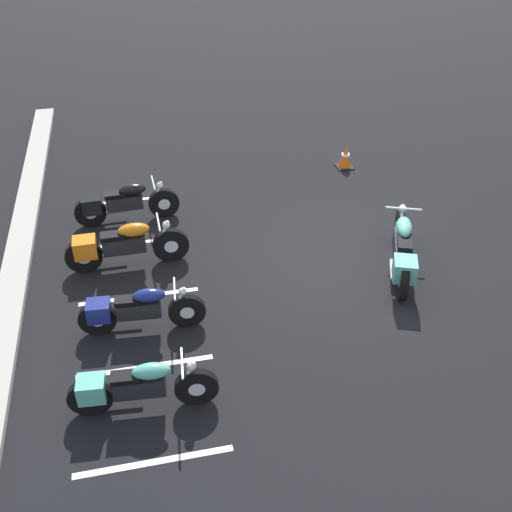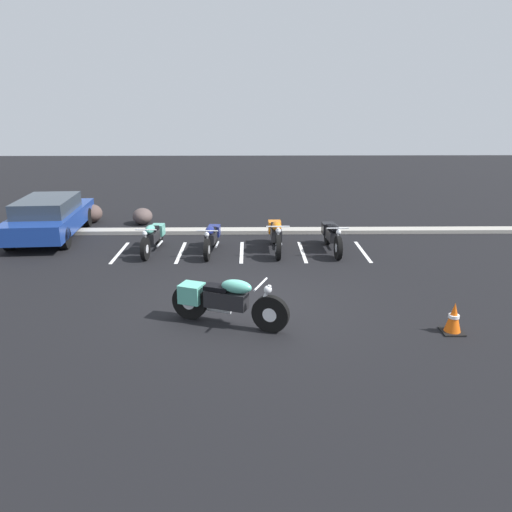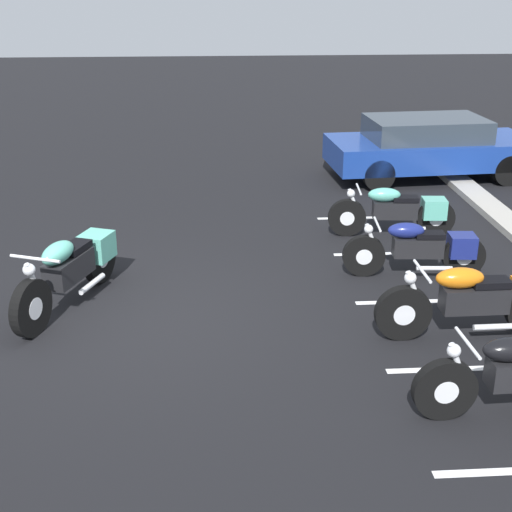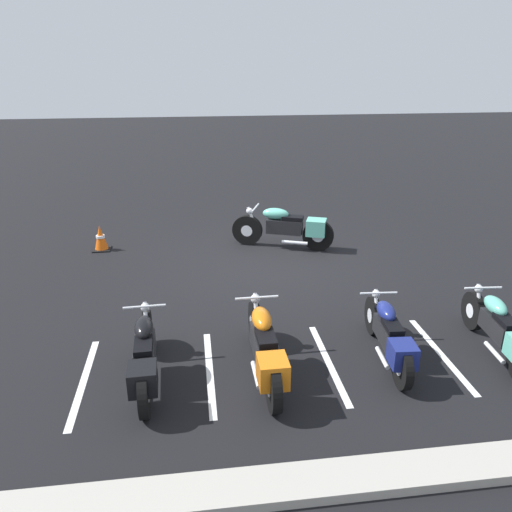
% 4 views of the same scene
% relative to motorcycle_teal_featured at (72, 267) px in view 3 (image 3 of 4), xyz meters
% --- Properties ---
extents(ground, '(60.00, 60.00, 0.00)m').
position_rel_motorcycle_teal_featured_xyz_m(ground, '(0.56, 0.90, -0.51)').
color(ground, black).
extents(motorcycle_teal_featured, '(2.30, 1.10, 0.95)m').
position_rel_motorcycle_teal_featured_xyz_m(motorcycle_teal_featured, '(0.00, 0.00, 0.00)').
color(motorcycle_teal_featured, black).
rests_on(motorcycle_teal_featured, ground).
extents(parked_bike_0, '(0.59, 2.11, 0.83)m').
position_rel_motorcycle_teal_featured_xyz_m(parked_bike_0, '(-2.25, 4.96, -0.06)').
color(parked_bike_0, black).
rests_on(parked_bike_0, ground).
extents(parked_bike_1, '(0.58, 2.07, 0.81)m').
position_rel_motorcycle_teal_featured_xyz_m(parked_bike_1, '(-0.57, 4.87, -0.07)').
color(parked_bike_1, black).
rests_on(parked_bike_1, ground).
extents(parked_bike_2, '(0.65, 2.30, 0.90)m').
position_rel_motorcycle_teal_featured_xyz_m(parked_bike_2, '(1.29, 5.04, -0.02)').
color(parked_bike_2, black).
rests_on(parked_bike_2, ground).
extents(car_blue, '(2.11, 4.42, 1.29)m').
position_rel_motorcycle_teal_featured_xyz_m(car_blue, '(-5.79, 6.51, 0.17)').
color(car_blue, black).
rests_on(car_blue, ground).
extents(stall_line_0, '(0.10, 2.10, 0.00)m').
position_rel_motorcycle_teal_featured_xyz_m(stall_line_0, '(-3.21, 4.81, -0.50)').
color(stall_line_0, white).
rests_on(stall_line_0, ground).
extents(stall_line_1, '(0.10, 2.10, 0.00)m').
position_rel_motorcycle_teal_featured_xyz_m(stall_line_1, '(-1.46, 4.81, -0.50)').
color(stall_line_1, white).
rests_on(stall_line_1, ground).
extents(stall_line_2, '(0.10, 2.10, 0.00)m').
position_rel_motorcycle_teal_featured_xyz_m(stall_line_2, '(0.30, 4.81, -0.50)').
color(stall_line_2, white).
rests_on(stall_line_2, ground).
extents(stall_line_3, '(0.10, 2.10, 0.00)m').
position_rel_motorcycle_teal_featured_xyz_m(stall_line_3, '(2.05, 4.81, -0.50)').
color(stall_line_3, white).
rests_on(stall_line_3, ground).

